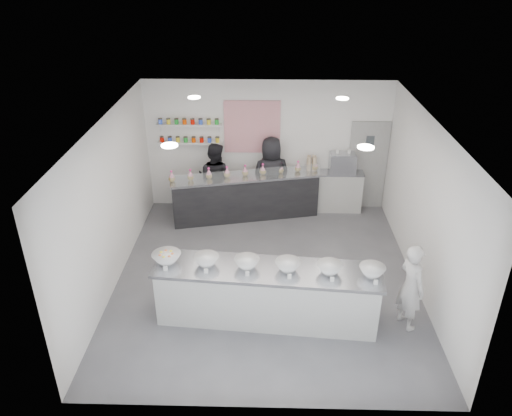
{
  "coord_description": "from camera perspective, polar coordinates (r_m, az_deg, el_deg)",
  "views": [
    {
      "loc": [
        0.01,
        -7.71,
        5.48
      ],
      "look_at": [
        -0.2,
        0.4,
        1.26
      ],
      "focal_mm": 35.0,
      "sensor_mm": 36.0,
      "label": 1
    }
  ],
  "objects": [
    {
      "name": "back_door",
      "position": [
        11.79,
        12.6,
        4.75
      ],
      "size": [
        0.88,
        0.04,
        2.1
      ],
      "primitive_type": "cube",
      "color": "gray",
      "rests_on": "floor"
    },
    {
      "name": "downlight_0",
      "position": [
        7.3,
        -9.86,
        7.05
      ],
      "size": [
        0.24,
        0.24,
        0.02
      ],
      "primitive_type": "cylinder",
      "color": "white",
      "rests_on": "ceiling"
    },
    {
      "name": "cookie_bags",
      "position": [
        10.98,
        -1.25,
        4.31
      ],
      "size": [
        3.29,
        0.88,
        0.26
      ],
      "primitive_type": null,
      "rotation": [
        0.0,
        0.0,
        0.22
      ],
      "color": "pink",
      "rests_on": "back_bar"
    },
    {
      "name": "downlight_2",
      "position": [
        9.74,
        -7.08,
        12.43
      ],
      "size": [
        0.24,
        0.24,
        0.02
      ],
      "primitive_type": "cylinder",
      "color": "white",
      "rests_on": "ceiling"
    },
    {
      "name": "prep_bowls",
      "position": [
        7.89,
        1.29,
        -6.47
      ],
      "size": [
        3.69,
        0.83,
        0.16
      ],
      "primitive_type": null,
      "rotation": [
        0.0,
        0.0,
        -0.09
      ],
      "color": "white",
      "rests_on": "prep_counter"
    },
    {
      "name": "preserve_jars",
      "position": [
        11.32,
        -7.65,
        8.73
      ],
      "size": [
        1.45,
        0.1,
        0.56
      ],
      "primitive_type": null,
      "color": "red",
      "rests_on": "jar_shelf_lower"
    },
    {
      "name": "prep_counter",
      "position": [
        8.23,
        1.24,
        -9.81
      ],
      "size": [
        3.69,
        1.14,
        0.99
      ],
      "primitive_type": "cube",
      "rotation": [
        0.0,
        0.0,
        -0.09
      ],
      "color": "#B4B5AF",
      "rests_on": "floor"
    },
    {
      "name": "downlight_1",
      "position": [
        7.29,
        12.43,
        6.8
      ],
      "size": [
        0.24,
        0.24,
        0.02
      ],
      "primitive_type": "cylinder",
      "color": "white",
      "rests_on": "ceiling"
    },
    {
      "name": "floor",
      "position": [
        9.46,
        1.13,
        -7.9
      ],
      "size": [
        6.0,
        6.0,
        0.0
      ],
      "primitive_type": "plane",
      "color": "#515156",
      "rests_on": "ground"
    },
    {
      "name": "back_wall",
      "position": [
        11.43,
        1.33,
        7.12
      ],
      "size": [
        5.5,
        0.0,
        5.5
      ],
      "primitive_type": "plane",
      "rotation": [
        1.57,
        0.0,
        0.0
      ],
      "color": "white",
      "rests_on": "floor"
    },
    {
      "name": "sneeze_guard",
      "position": [
        10.72,
        -0.98,
        3.75
      ],
      "size": [
        3.18,
        0.73,
        0.28
      ],
      "primitive_type": "cube",
      "rotation": [
        0.0,
        0.0,
        0.22
      ],
      "color": "white",
      "rests_on": "back_bar"
    },
    {
      "name": "ceiling",
      "position": [
        8.1,
        1.33,
        9.66
      ],
      "size": [
        6.0,
        6.0,
        0.0
      ],
      "primitive_type": "plane",
      "rotation": [
        3.14,
        0.0,
        0.0
      ],
      "color": "white",
      "rests_on": "floor"
    },
    {
      "name": "downlight_3",
      "position": [
        9.74,
        9.84,
        12.24
      ],
      "size": [
        0.24,
        0.24,
        0.02
      ],
      "primitive_type": "cylinder",
      "color": "white",
      "rests_on": "ceiling"
    },
    {
      "name": "label_cards",
      "position": [
        7.49,
        1.62,
        -9.01
      ],
      "size": [
        3.31,
        0.04,
        0.07
      ],
      "primitive_type": null,
      "color": "white",
      "rests_on": "prep_counter"
    },
    {
      "name": "jar_shelf_upper",
      "position": [
        11.3,
        -7.68,
        9.43
      ],
      "size": [
        1.45,
        0.22,
        0.04
      ],
      "primitive_type": "cube",
      "color": "silver",
      "rests_on": "back_wall"
    },
    {
      "name": "staff_left",
      "position": [
        11.39,
        -4.71,
        3.39
      ],
      "size": [
        0.99,
        0.87,
        1.69
      ],
      "primitive_type": "imported",
      "rotation": [
        0.0,
        0.0,
        2.8
      ],
      "color": "black",
      "rests_on": "floor"
    },
    {
      "name": "pattern_panel",
      "position": [
        11.26,
        -0.45,
        9.24
      ],
      "size": [
        1.25,
        0.03,
        1.2
      ],
      "primitive_type": "cube",
      "color": "#C8334D",
      "rests_on": "back_wall"
    },
    {
      "name": "espresso_ledge",
      "position": [
        11.72,
        8.87,
        1.91
      ],
      "size": [
        1.29,
        0.41,
        0.96
      ],
      "primitive_type": "cube",
      "color": "#B4B5AF",
      "rests_on": "floor"
    },
    {
      "name": "back_bar",
      "position": [
        11.25,
        -1.22,
        1.3
      ],
      "size": [
        3.36,
        1.32,
        1.02
      ],
      "primitive_type": "cube",
      "rotation": [
        0.0,
        0.0,
        0.22
      ],
      "color": "black",
      "rests_on": "floor"
    },
    {
      "name": "cup_stacks",
      "position": [
        11.39,
        6.36,
        4.99
      ],
      "size": [
        0.24,
        0.24,
        0.38
      ],
      "primitive_type": null,
      "color": "#C9A48E",
      "rests_on": "espresso_ledge"
    },
    {
      "name": "jar_shelf_lower",
      "position": [
        11.43,
        -7.55,
        7.43
      ],
      "size": [
        1.45,
        0.22,
        0.04
      ],
      "primitive_type": "cube",
      "color": "silver",
      "rests_on": "back_wall"
    },
    {
      "name": "staff_right",
      "position": [
        11.29,
        1.75,
        3.66
      ],
      "size": [
        0.98,
        0.72,
        1.83
      ],
      "primitive_type": "imported",
      "rotation": [
        0.0,
        0.0,
        3.31
      ],
      "color": "black",
      "rests_on": "floor"
    },
    {
      "name": "woman_prep",
      "position": [
        8.32,
        17.29,
        -8.58
      ],
      "size": [
        0.55,
        0.64,
        1.5
      ],
      "primitive_type": "imported",
      "rotation": [
        0.0,
        0.0,
        1.98
      ],
      "color": "beige",
      "rests_on": "floor"
    },
    {
      "name": "espresso_machine",
      "position": [
        11.46,
        9.83,
        5.07
      ],
      "size": [
        0.58,
        0.4,
        0.44
      ],
      "primitive_type": "cube",
      "color": "#93969E",
      "rests_on": "espresso_ledge"
    },
    {
      "name": "left_wall",
      "position": [
        9.11,
        -16.35,
        0.39
      ],
      "size": [
        0.0,
        6.0,
        6.0
      ],
      "primitive_type": "plane",
      "rotation": [
        1.57,
        0.0,
        1.57
      ],
      "color": "white",
      "rests_on": "floor"
    },
    {
      "name": "right_wall",
      "position": [
        9.1,
        18.82,
        -0.02
      ],
      "size": [
        0.0,
        6.0,
        6.0
      ],
      "primitive_type": "plane",
      "rotation": [
        1.57,
        0.0,
        -1.57
      ],
      "color": "white",
      "rests_on": "floor"
    }
  ]
}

